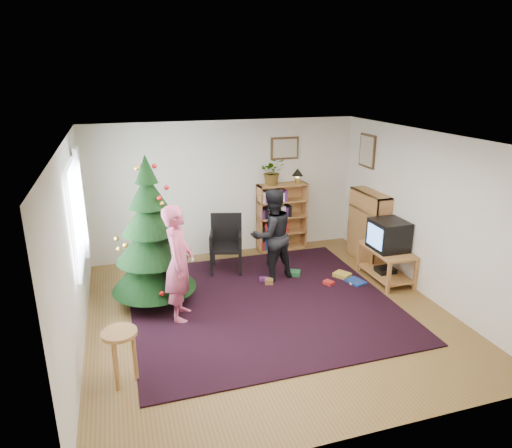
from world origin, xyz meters
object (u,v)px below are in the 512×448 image
object	(u,v)px
tv_stand	(386,261)
person_standing	(179,263)
table_lamp	(297,173)
bookshelf_back	(282,216)
armchair	(225,241)
person_by_chair	(272,235)
christmas_tree	(151,244)
picture_back	(285,148)
bookshelf_right	(368,226)
potted_plant	(273,171)
picture_right	(367,151)
stool	(120,343)
crt_tv	(389,235)

from	to	relation	value
tv_stand	person_standing	world-z (taller)	person_standing
tv_stand	table_lamp	size ratio (longest dim) A/B	3.51
person_standing	bookshelf_back	bearing A→B (deg)	-31.88
armchair	person_standing	bearing A→B (deg)	-108.17
tv_stand	person_by_chair	distance (m)	1.95
christmas_tree	person_by_chair	xyz separation A→B (m)	(1.94, 0.27, -0.16)
picture_back	bookshelf_right	bearing A→B (deg)	-44.77
picture_back	tv_stand	size ratio (longest dim) A/B	0.56
tv_stand	bookshelf_right	bearing A→B (deg)	81.73
christmas_tree	picture_back	bearing A→B (deg)	31.99
bookshelf_back	tv_stand	xyz separation A→B (m)	(1.15, -1.87, -0.33)
armchair	potted_plant	size ratio (longest dim) A/B	1.95
picture_back	armchair	distance (m)	2.12
person_standing	table_lamp	distance (m)	3.39
tv_stand	person_by_chair	bearing A→B (deg)	161.25
picture_right	person_standing	world-z (taller)	picture_right
christmas_tree	potted_plant	bearing A→B (deg)	32.71
picture_back	potted_plant	distance (m)	0.51
bookshelf_right	potted_plant	xyz separation A→B (m)	(-1.47, 1.05, 0.89)
picture_right	stool	size ratio (longest dim) A/B	0.93
bookshelf_back	armchair	xyz separation A→B (m)	(-1.29, -0.64, -0.13)
picture_back	table_lamp	distance (m)	0.53
bookshelf_back	armchair	size ratio (longest dim) A/B	1.32
tv_stand	person_standing	size ratio (longest dim) A/B	0.60
person_by_chair	table_lamp	distance (m)	1.73
stool	person_by_chair	world-z (taller)	person_by_chair
picture_back	bookshelf_right	distance (m)	2.11
picture_back	potted_plant	size ratio (longest dim) A/B	1.09
bookshelf_right	stool	world-z (taller)	bookshelf_right
bookshelf_back	armchair	distance (m)	1.45
stool	potted_plant	xyz separation A→B (m)	(2.91, 3.34, 1.06)
bookshelf_right	armchair	size ratio (longest dim) A/B	1.32
picture_right	bookshelf_back	bearing A→B (deg)	157.27
tv_stand	potted_plant	distance (m)	2.61
christmas_tree	person_standing	xyz separation A→B (m)	(0.31, -0.57, -0.11)
crt_tv	person_by_chair	size ratio (longest dim) A/B	0.36
tv_stand	person_standing	bearing A→B (deg)	-176.19
picture_right	tv_stand	bearing A→B (deg)	-101.26
picture_right	potted_plant	world-z (taller)	picture_right
picture_right	bookshelf_right	xyz separation A→B (m)	(-0.14, -0.46, -1.29)
person_by_chair	potted_plant	world-z (taller)	potted_plant
crt_tv	christmas_tree	bearing A→B (deg)	174.84
christmas_tree	crt_tv	world-z (taller)	christmas_tree
picture_back	christmas_tree	world-z (taller)	christmas_tree
stool	person_standing	world-z (taller)	person_standing
bookshelf_back	person_by_chair	bearing A→B (deg)	-117.13
potted_plant	table_lamp	distance (m)	0.50
bookshelf_back	person_by_chair	distance (m)	1.42
christmas_tree	potted_plant	xyz separation A→B (m)	(2.39, 1.53, 0.62)
picture_back	bookshelf_right	size ratio (longest dim) A/B	0.42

